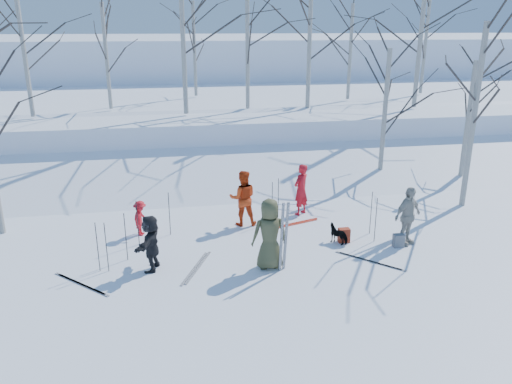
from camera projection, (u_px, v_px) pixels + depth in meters
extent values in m
plane|color=white|center=(266.00, 253.00, 13.85)|extent=(120.00, 120.00, 0.00)
cube|color=white|center=(232.00, 177.00, 20.33)|extent=(70.00, 9.49, 4.12)
cube|color=white|center=(210.00, 115.00, 29.39)|extent=(70.00, 18.00, 2.20)
cube|color=white|center=(190.00, 68.00, 48.67)|extent=(90.00, 30.00, 6.00)
imported|color=#444529|center=(270.00, 234.00, 12.75)|extent=(0.94, 0.63, 1.87)
imported|color=red|center=(301.00, 190.00, 16.46)|extent=(0.75, 0.71, 1.72)
imported|color=red|center=(243.00, 198.00, 15.57)|extent=(0.91, 0.74, 1.77)
imported|color=red|center=(140.00, 218.00, 14.90)|extent=(0.61, 0.79, 1.07)
imported|color=beige|center=(408.00, 216.00, 14.19)|extent=(1.09, 0.80, 1.72)
imported|color=black|center=(151.00, 243.00, 12.71)|extent=(0.81, 1.45, 1.49)
imported|color=black|center=(339.00, 234.00, 14.43)|extent=(0.65, 0.69, 0.55)
cube|color=silver|center=(282.00, 237.00, 12.52)|extent=(0.11, 0.17, 1.90)
cube|color=silver|center=(286.00, 236.00, 12.59)|extent=(0.12, 0.23, 1.89)
cylinder|color=black|center=(169.00, 214.00, 14.87)|extent=(0.02, 0.02, 1.34)
cylinder|color=black|center=(376.00, 220.00, 14.40)|extent=(0.02, 0.02, 1.34)
cylinder|color=black|center=(106.00, 247.00, 12.63)|extent=(0.02, 0.02, 1.34)
cylinder|color=black|center=(126.00, 237.00, 13.25)|extent=(0.02, 0.02, 1.34)
cylinder|color=black|center=(272.00, 202.00, 15.84)|extent=(0.02, 0.02, 1.34)
cylinder|color=black|center=(278.00, 198.00, 16.22)|extent=(0.02, 0.02, 1.34)
cylinder|color=black|center=(371.00, 213.00, 14.95)|extent=(0.02, 0.02, 1.34)
cylinder|color=black|center=(98.00, 247.00, 12.64)|extent=(0.02, 0.02, 1.34)
cylinder|color=black|center=(138.00, 223.00, 14.19)|extent=(0.02, 0.02, 1.34)
cube|color=maroon|center=(344.00, 235.00, 14.50)|extent=(0.32, 0.22, 0.42)
cube|color=slate|center=(399.00, 241.00, 14.20)|extent=(0.30, 0.20, 0.38)
cube|color=black|center=(271.00, 217.00, 15.93)|extent=(0.34, 0.24, 0.40)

